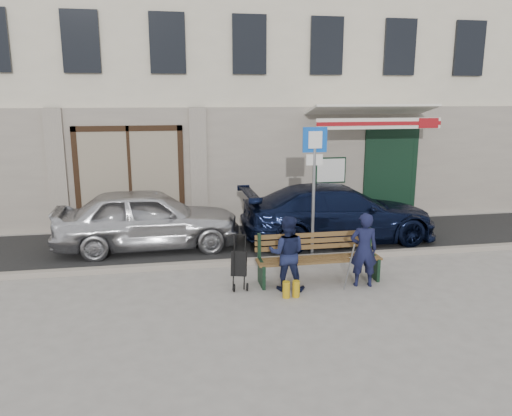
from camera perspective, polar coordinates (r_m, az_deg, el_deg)
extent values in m
plane|color=#9E9991|center=(9.42, 4.38, -9.17)|extent=(80.00, 80.00, 0.00)
cube|color=#282828|center=(12.28, 0.73, -3.83)|extent=(60.00, 3.20, 0.01)
cube|color=#9E9384|center=(10.77, 2.36, -5.95)|extent=(60.00, 0.18, 0.12)
cube|color=beige|center=(17.16, -2.84, 17.74)|extent=(20.00, 7.00, 10.00)
cube|color=#9E9384|center=(13.73, -0.74, 4.76)|extent=(20.00, 0.12, 3.20)
cube|color=maroon|center=(13.64, -14.19, 4.11)|extent=(2.50, 0.12, 2.00)
cube|color=black|center=(14.93, 15.06, 3.81)|extent=(1.60, 0.10, 2.60)
cube|color=black|center=(15.37, 14.30, 3.72)|extent=(1.25, 0.90, 2.40)
cube|color=white|center=(14.21, 8.55, 4.28)|extent=(0.80, 0.03, 0.65)
cube|color=white|center=(14.17, 12.58, 10.73)|extent=(3.40, 1.72, 0.42)
cube|color=white|center=(13.40, 13.94, 9.35)|extent=(3.40, 0.05, 0.28)
cube|color=maroon|center=(13.37, 13.99, 9.34)|extent=(3.40, 0.02, 0.10)
imported|color=silver|center=(11.84, -12.23, -1.17)|extent=(4.27, 1.80, 1.44)
imported|color=black|center=(12.37, 9.40, -0.57)|extent=(4.81, 1.99, 1.39)
cylinder|color=gray|center=(10.86, 6.58, 1.34)|extent=(0.07, 0.07, 2.76)
cube|color=blue|center=(10.68, 6.75, 7.76)|extent=(0.53, 0.04, 0.53)
cube|color=white|center=(10.65, 6.80, 7.74)|extent=(0.30, 0.03, 0.36)
cube|color=white|center=(10.73, 6.69, 5.50)|extent=(0.36, 0.04, 0.23)
cube|color=brown|center=(9.66, 7.22, -5.84)|extent=(2.40, 0.50, 0.04)
cube|color=brown|center=(9.83, 6.78, -3.73)|extent=(2.40, 0.10, 0.36)
cube|color=black|center=(9.47, 0.64, -7.56)|extent=(0.06, 0.50, 0.45)
cube|color=black|center=(10.11, 13.29, -6.57)|extent=(0.06, 0.50, 0.45)
cube|color=white|center=(9.81, 11.60, -5.53)|extent=(0.34, 0.25, 0.11)
cylinder|color=gray|center=(9.16, 10.59, -6.69)|extent=(0.07, 0.34, 0.96)
cylinder|color=#B68E12|center=(8.97, 3.47, -9.29)|extent=(0.13, 0.13, 0.30)
cylinder|color=#B68E12|center=(9.01, 4.60, -9.20)|extent=(0.13, 0.13, 0.30)
imported|color=#131635|center=(9.52, 12.21, -4.69)|extent=(0.56, 0.42, 1.41)
imported|color=#161C3D|center=(9.15, 3.56, -5.18)|extent=(0.80, 0.70, 1.40)
cylinder|color=black|center=(9.25, -2.52, -9.10)|extent=(0.07, 0.15, 0.14)
cylinder|color=black|center=(9.28, -1.00, -9.01)|extent=(0.07, 0.15, 0.14)
cube|color=black|center=(9.32, -1.96, -6.38)|extent=(0.34, 0.32, 0.48)
cylinder|color=black|center=(9.28, -2.10, -3.09)|extent=(0.26, 0.09, 0.02)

